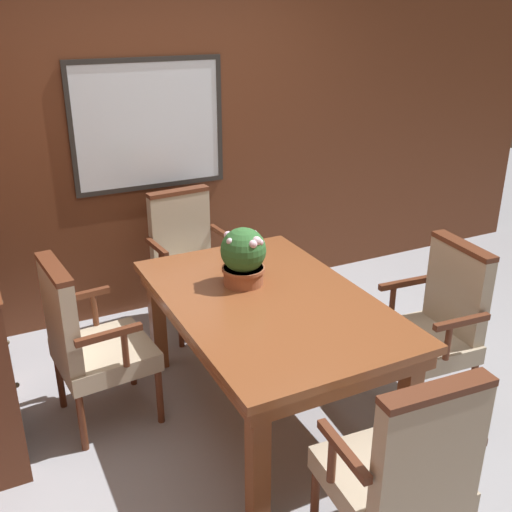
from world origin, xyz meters
TOP-DOWN VIEW (x-y plane):
  - ground_plane at (0.00, 0.00)m, footprint 14.00×14.00m
  - wall_back at (-0.00, 1.74)m, footprint 7.20×0.08m
  - dining_table at (-0.00, 0.12)m, footprint 1.07×1.67m
  - chair_head_near at (-0.03, -1.11)m, footprint 0.58×0.54m
  - chair_left_far at (-0.94, 0.47)m, footprint 0.55×0.59m
  - chair_right_near at (0.91, -0.24)m, footprint 0.55×0.58m
  - chair_head_far at (-0.02, 1.34)m, footprint 0.58×0.55m
  - potted_plant at (-0.04, 0.36)m, footprint 0.28×0.27m

SIDE VIEW (x-z plane):
  - ground_plane at x=0.00m, z-range 0.00..0.00m
  - chair_head_near at x=-0.03m, z-range 0.03..1.04m
  - chair_left_far at x=-0.94m, z-range 0.03..1.04m
  - chair_right_near at x=0.91m, z-range 0.03..1.04m
  - chair_head_far at x=-0.02m, z-range 0.03..1.04m
  - dining_table at x=0.00m, z-range 0.27..1.01m
  - potted_plant at x=-0.04m, z-range 0.74..1.08m
  - wall_back at x=0.00m, z-range 0.00..2.45m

